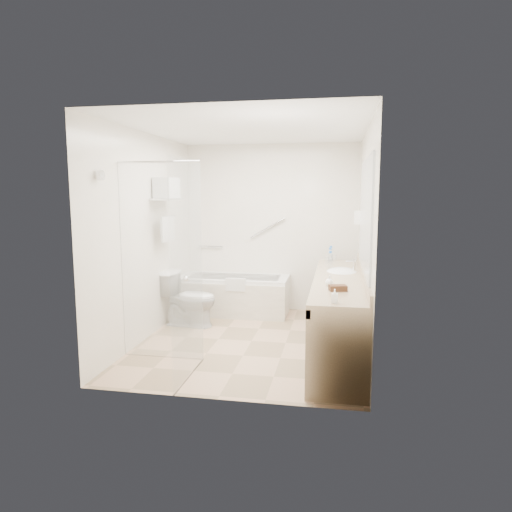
% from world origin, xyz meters
% --- Properties ---
extents(floor, '(3.20, 3.20, 0.00)m').
position_xyz_m(floor, '(0.00, 0.00, 0.00)').
color(floor, tan).
rests_on(floor, ground).
extents(ceiling, '(2.60, 3.20, 0.10)m').
position_xyz_m(ceiling, '(0.00, 0.00, 2.50)').
color(ceiling, white).
rests_on(ceiling, wall_back).
extents(wall_back, '(2.60, 0.10, 2.50)m').
position_xyz_m(wall_back, '(0.00, 1.60, 1.25)').
color(wall_back, silver).
rests_on(wall_back, ground).
extents(wall_front, '(2.60, 0.10, 2.50)m').
position_xyz_m(wall_front, '(0.00, -1.60, 1.25)').
color(wall_front, silver).
rests_on(wall_front, ground).
extents(wall_left, '(0.10, 3.20, 2.50)m').
position_xyz_m(wall_left, '(-1.30, 0.00, 1.25)').
color(wall_left, silver).
rests_on(wall_left, ground).
extents(wall_right, '(0.10, 3.20, 2.50)m').
position_xyz_m(wall_right, '(1.30, 0.00, 1.25)').
color(wall_right, silver).
rests_on(wall_right, ground).
extents(bathtub, '(1.60, 0.73, 0.59)m').
position_xyz_m(bathtub, '(-0.50, 1.24, 0.28)').
color(bathtub, white).
rests_on(bathtub, floor).
extents(grab_bar_short, '(0.40, 0.03, 0.03)m').
position_xyz_m(grab_bar_short, '(-0.95, 1.56, 0.95)').
color(grab_bar_short, silver).
rests_on(grab_bar_short, wall_back).
extents(grab_bar_long, '(0.53, 0.03, 0.33)m').
position_xyz_m(grab_bar_long, '(-0.05, 1.56, 1.25)').
color(grab_bar_long, silver).
rests_on(grab_bar_long, wall_back).
extents(shower_enclosure, '(0.96, 0.91, 2.11)m').
position_xyz_m(shower_enclosure, '(-0.63, -0.93, 1.07)').
color(shower_enclosure, silver).
rests_on(shower_enclosure, floor).
extents(towel_shelf, '(0.24, 0.55, 0.81)m').
position_xyz_m(towel_shelf, '(-1.17, 0.35, 1.75)').
color(towel_shelf, silver).
rests_on(towel_shelf, wall_left).
extents(vanity_counter, '(0.55, 2.70, 0.95)m').
position_xyz_m(vanity_counter, '(1.02, -0.15, 0.64)').
color(vanity_counter, tan).
rests_on(vanity_counter, floor).
extents(sink, '(0.40, 0.52, 0.14)m').
position_xyz_m(sink, '(1.05, 0.25, 0.82)').
color(sink, white).
rests_on(sink, vanity_counter).
extents(faucet, '(0.03, 0.03, 0.14)m').
position_xyz_m(faucet, '(1.20, 0.25, 0.93)').
color(faucet, silver).
rests_on(faucet, vanity_counter).
extents(mirror, '(0.02, 2.00, 1.20)m').
position_xyz_m(mirror, '(1.29, -0.15, 1.55)').
color(mirror, '#ADB3B9').
rests_on(mirror, wall_right).
extents(hairdryer_unit, '(0.08, 0.10, 0.18)m').
position_xyz_m(hairdryer_unit, '(1.25, 1.05, 1.45)').
color(hairdryer_unit, white).
rests_on(hairdryer_unit, wall_right).
extents(toilet, '(0.78, 0.48, 0.73)m').
position_xyz_m(toilet, '(-0.95, 0.51, 0.36)').
color(toilet, white).
rests_on(toilet, floor).
extents(amenity_basket, '(0.18, 0.14, 0.05)m').
position_xyz_m(amenity_basket, '(1.01, -0.87, 0.88)').
color(amenity_basket, '#4C2B1B').
rests_on(amenity_basket, vanity_counter).
extents(soap_bottle_a, '(0.06, 0.12, 0.06)m').
position_xyz_m(soap_bottle_a, '(0.98, -1.37, 0.88)').
color(soap_bottle_a, white).
rests_on(soap_bottle_a, vanity_counter).
extents(soap_bottle_b, '(0.12, 0.13, 0.08)m').
position_xyz_m(soap_bottle_b, '(0.93, -0.66, 0.89)').
color(soap_bottle_b, white).
rests_on(soap_bottle_b, vanity_counter).
extents(water_bottle_left, '(0.06, 0.06, 0.20)m').
position_xyz_m(water_bottle_left, '(0.91, 0.90, 0.94)').
color(water_bottle_left, silver).
rests_on(water_bottle_left, vanity_counter).
extents(water_bottle_mid, '(0.07, 0.07, 0.22)m').
position_xyz_m(water_bottle_mid, '(0.91, 0.41, 0.95)').
color(water_bottle_mid, silver).
rests_on(water_bottle_mid, vanity_counter).
extents(water_bottle_right, '(0.06, 0.06, 0.20)m').
position_xyz_m(water_bottle_right, '(0.91, 1.10, 0.94)').
color(water_bottle_right, silver).
rests_on(water_bottle_right, vanity_counter).
extents(drinking_glass_near, '(0.07, 0.07, 0.09)m').
position_xyz_m(drinking_glass_near, '(0.96, 1.05, 0.89)').
color(drinking_glass_near, silver).
rests_on(drinking_glass_near, vanity_counter).
extents(drinking_glass_far, '(0.07, 0.07, 0.08)m').
position_xyz_m(drinking_glass_far, '(0.87, 0.86, 0.89)').
color(drinking_glass_far, silver).
rests_on(drinking_glass_far, vanity_counter).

